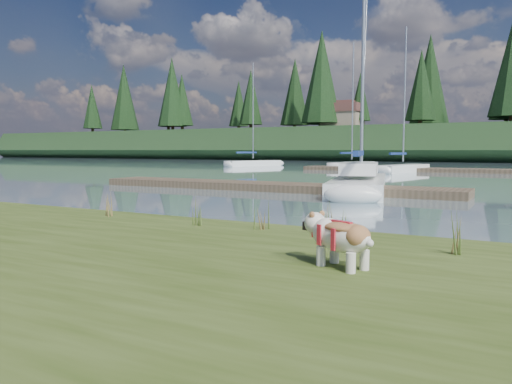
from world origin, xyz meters
The scene contains 21 objects.
ground centered at (0.00, 30.00, 0.00)m, with size 200.00×200.00×0.00m, color #7A96A5.
ridge centered at (0.00, 73.00, 2.50)m, with size 200.00×20.00×5.00m, color #1B3218.
bulldog centered at (3.91, -4.10, 0.72)m, with size 1.00×0.67×0.59m.
sailboat_main centered at (-0.46, 10.78, 0.42)m, with size 4.19×9.81×13.79m.
dock_near centered at (-4.00, 9.00, 0.15)m, with size 16.00×2.00×0.30m, color #4C3D2C.
dock_far centered at (2.00, 30.00, 0.15)m, with size 26.00×2.20×0.30m, color #4C3D2C.
sailboat_bg_0 centered at (-19.07, 35.68, 0.32)m, with size 4.04×7.21×10.55m.
sailboat_bg_1 centered at (-8.40, 34.64, 0.33)m, with size 2.42×7.63×11.25m.
sailboat_bg_2 centered at (-2.53, 28.88, 0.33)m, with size 2.98×7.20×10.72m.
weed_0 centered at (0.66, -2.30, 0.57)m, with size 0.17×0.14×0.54m.
weed_1 centered at (1.85, -2.16, 0.57)m, with size 0.17×0.14×0.53m.
weed_2 centered at (3.02, -2.24, 0.60)m, with size 0.17×0.14×0.59m.
weed_3 centered at (-1.62, -2.21, 0.59)m, with size 0.17×0.14×0.58m.
weed_4 centered at (3.35, -2.39, 0.56)m, with size 0.17×0.14×0.50m.
weed_5 centered at (5.02, -2.75, 0.62)m, with size 0.17×0.14×0.65m.
mud_lip centered at (0.00, -1.60, 0.07)m, with size 60.00×0.50×0.14m, color #33281C.
conifer_0 centered at (-55.00, 67.00, 12.64)m, with size 5.72×5.72×14.15m.
conifer_1 centered at (-40.00, 71.00, 11.28)m, with size 4.40×4.40×11.30m.
conifer_2 centered at (-25.00, 68.00, 13.54)m, with size 6.60×6.60×16.05m.
conifer_3 centered at (-10.00, 72.00, 11.74)m, with size 4.84×4.84×12.25m.
house_0 centered at (-22.00, 70.00, 7.31)m, with size 6.30×5.30×4.65m.
Camera 1 is at (5.78, -9.45, 1.69)m, focal length 35.00 mm.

